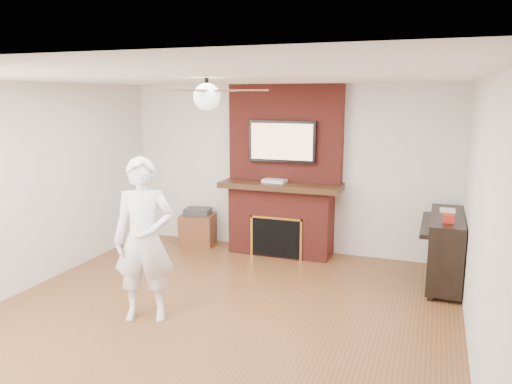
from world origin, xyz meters
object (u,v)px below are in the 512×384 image
(fireplace, at_px, (283,187))
(side_table, at_px, (198,228))
(piano, at_px, (445,247))
(person, at_px, (144,240))

(fireplace, height_order, side_table, fireplace)
(side_table, xyz_separation_m, piano, (3.66, -0.48, 0.20))
(person, relative_size, side_table, 2.91)
(side_table, bearing_deg, person, -86.19)
(side_table, height_order, piano, piano)
(side_table, bearing_deg, fireplace, -8.22)
(person, height_order, piano, person)
(piano, bearing_deg, fireplace, 167.04)
(fireplace, relative_size, piano, 1.85)
(fireplace, distance_m, piano, 2.41)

